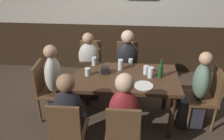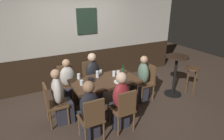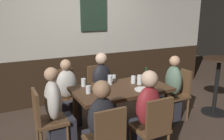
{
  "view_description": "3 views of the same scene",
  "coord_description": "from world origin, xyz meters",
  "px_view_note": "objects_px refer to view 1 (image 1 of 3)",
  "views": [
    {
      "loc": [
        0.04,
        -2.86,
        2.37
      ],
      "look_at": [
        -0.19,
        -0.04,
        0.85
      ],
      "focal_mm": 38.58,
      "sensor_mm": 36.0,
      "label": 1
    },
    {
      "loc": [
        -1.61,
        -3.45,
        2.46
      ],
      "look_at": [
        0.18,
        0.01,
        0.93
      ],
      "focal_mm": 31.05,
      "sensor_mm": 36.0,
      "label": 2
    },
    {
      "loc": [
        -1.61,
        -2.9,
        1.87
      ],
      "look_at": [
        -0.13,
        0.03,
        1.02
      ],
      "focal_mm": 37.3,
      "sensor_mm": 36.0,
      "label": 3
    }
  ],
  "objects_px": {
    "beer_bottle_green": "(161,71)",
    "chair_mid_near": "(123,132)",
    "chair_left_near": "(67,129)",
    "beer_glass_tall": "(94,62)",
    "beer_glass_half": "(146,70)",
    "tumbler_short": "(151,73)",
    "person_head_west": "(58,89)",
    "highball_clear": "(120,65)",
    "person_mid_far": "(127,70)",
    "pint_glass_amber": "(131,63)",
    "person_left_far": "(89,70)",
    "condiment_caddy": "(105,70)",
    "chair_left_far": "(90,64)",
    "person_head_east": "(195,96)",
    "pint_glass_pale": "(88,72)",
    "chair_head_east": "(207,95)",
    "plate_white_large": "(144,86)",
    "chair_head_west": "(47,88)",
    "person_left_near": "(71,120)",
    "person_mid_near": "(124,122)",
    "chair_mid_far": "(127,65)",
    "dining_table": "(126,82)"
  },
  "relations": [
    {
      "from": "chair_mid_near",
      "to": "chair_left_near",
      "type": "bearing_deg",
      "value": 180.0
    },
    {
      "from": "chair_head_east",
      "to": "person_head_east",
      "type": "bearing_deg",
      "value": 180.0
    },
    {
      "from": "chair_mid_far",
      "to": "highball_clear",
      "type": "height_order",
      "value": "highball_clear"
    },
    {
      "from": "pint_glass_pale",
      "to": "plate_white_large",
      "type": "bearing_deg",
      "value": -16.21
    },
    {
      "from": "chair_head_east",
      "to": "plate_white_large",
      "type": "relative_size",
      "value": 3.63
    },
    {
      "from": "condiment_caddy",
      "to": "beer_bottle_green",
      "type": "bearing_deg",
      "value": -3.81
    },
    {
      "from": "chair_head_east",
      "to": "tumbler_short",
      "type": "bearing_deg",
      "value": -179.65
    },
    {
      "from": "pint_glass_pale",
      "to": "person_left_far",
      "type": "bearing_deg",
      "value": 99.0
    },
    {
      "from": "person_mid_near",
      "to": "tumbler_short",
      "type": "bearing_deg",
      "value": 63.23
    },
    {
      "from": "highball_clear",
      "to": "tumbler_short",
      "type": "bearing_deg",
      "value": -25.79
    },
    {
      "from": "chair_mid_far",
      "to": "person_left_far",
      "type": "height_order",
      "value": "person_left_far"
    },
    {
      "from": "pint_glass_pale",
      "to": "chair_head_east",
      "type": "bearing_deg",
      "value": 0.47
    },
    {
      "from": "beer_glass_half",
      "to": "tumbler_short",
      "type": "bearing_deg",
      "value": -59.27
    },
    {
      "from": "pint_glass_amber",
      "to": "plate_white_large",
      "type": "xyz_separation_m",
      "value": [
        0.17,
        -0.57,
        -0.04
      ]
    },
    {
      "from": "person_head_west",
      "to": "highball_clear",
      "type": "distance_m",
      "value": 0.96
    },
    {
      "from": "chair_left_near",
      "to": "person_left_far",
      "type": "bearing_deg",
      "value": 90.0
    },
    {
      "from": "person_head_west",
      "to": "beer_glass_tall",
      "type": "distance_m",
      "value": 0.65
    },
    {
      "from": "chair_left_near",
      "to": "pint_glass_pale",
      "type": "height_order",
      "value": "chair_left_near"
    },
    {
      "from": "chair_left_near",
      "to": "beer_glass_tall",
      "type": "xyz_separation_m",
      "value": [
        0.15,
        1.13,
        0.3
      ]
    },
    {
      "from": "person_head_west",
      "to": "highball_clear",
      "type": "bearing_deg",
      "value": 12.47
    },
    {
      "from": "person_head_east",
      "to": "pint_glass_pale",
      "type": "bearing_deg",
      "value": -179.48
    },
    {
      "from": "chair_mid_near",
      "to": "beer_glass_tall",
      "type": "distance_m",
      "value": 1.26
    },
    {
      "from": "chair_mid_near",
      "to": "person_head_east",
      "type": "relative_size",
      "value": 0.78
    },
    {
      "from": "pint_glass_amber",
      "to": "condiment_caddy",
      "type": "distance_m",
      "value": 0.45
    },
    {
      "from": "chair_left_far",
      "to": "person_head_east",
      "type": "bearing_deg",
      "value": -27.21
    },
    {
      "from": "person_head_west",
      "to": "condiment_caddy",
      "type": "bearing_deg",
      "value": 5.4
    },
    {
      "from": "beer_glass_half",
      "to": "person_mid_far",
      "type": "bearing_deg",
      "value": 115.68
    },
    {
      "from": "person_head_west",
      "to": "pint_glass_amber",
      "type": "xyz_separation_m",
      "value": [
        1.03,
        0.34,
        0.3
      ]
    },
    {
      "from": "chair_left_far",
      "to": "tumbler_short",
      "type": "relative_size",
      "value": 5.87
    },
    {
      "from": "pint_glass_pale",
      "to": "beer_bottle_green",
      "type": "relative_size",
      "value": 0.42
    },
    {
      "from": "chair_head_east",
      "to": "pint_glass_pale",
      "type": "distance_m",
      "value": 1.68
    },
    {
      "from": "chair_left_far",
      "to": "person_head_east",
      "type": "relative_size",
      "value": 0.78
    },
    {
      "from": "person_left_near",
      "to": "person_head_east",
      "type": "bearing_deg",
      "value": 22.42
    },
    {
      "from": "person_mid_far",
      "to": "pint_glass_amber",
      "type": "bearing_deg",
      "value": -79.64
    },
    {
      "from": "chair_head_west",
      "to": "beer_bottle_green",
      "type": "xyz_separation_m",
      "value": [
        1.6,
        0.01,
        0.35
      ]
    },
    {
      "from": "beer_bottle_green",
      "to": "plate_white_large",
      "type": "relative_size",
      "value": 1.07
    },
    {
      "from": "beer_bottle_green",
      "to": "chair_mid_near",
      "type": "bearing_deg",
      "value": -118.89
    },
    {
      "from": "person_head_west",
      "to": "pint_glass_pale",
      "type": "relative_size",
      "value": 10.77
    },
    {
      "from": "chair_left_near",
      "to": "beer_bottle_green",
      "type": "bearing_deg",
      "value": 37.45
    },
    {
      "from": "person_left_near",
      "to": "beer_bottle_green",
      "type": "height_order",
      "value": "person_left_near"
    },
    {
      "from": "chair_left_far",
      "to": "pint_glass_amber",
      "type": "relative_size",
      "value": 8.69
    },
    {
      "from": "chair_left_far",
      "to": "chair_head_west",
      "type": "distance_m",
      "value": 0.96
    },
    {
      "from": "person_left_far",
      "to": "beer_glass_tall",
      "type": "distance_m",
      "value": 0.51
    },
    {
      "from": "person_left_far",
      "to": "pint_glass_pale",
      "type": "height_order",
      "value": "person_left_far"
    },
    {
      "from": "chair_mid_near",
      "to": "plate_white_large",
      "type": "bearing_deg",
      "value": 68.35
    },
    {
      "from": "person_mid_near",
      "to": "chair_left_far",
      "type": "bearing_deg",
      "value": 113.02
    },
    {
      "from": "chair_left_near",
      "to": "person_head_west",
      "type": "height_order",
      "value": "person_head_west"
    },
    {
      "from": "chair_mid_far",
      "to": "plate_white_large",
      "type": "height_order",
      "value": "chair_mid_far"
    },
    {
      "from": "dining_table",
      "to": "highball_clear",
      "type": "relative_size",
      "value": 9.35
    },
    {
      "from": "chair_head_west",
      "to": "person_mid_near",
      "type": "xyz_separation_m",
      "value": [
        1.13,
        -0.66,
        0.0
      ]
    }
  ]
}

